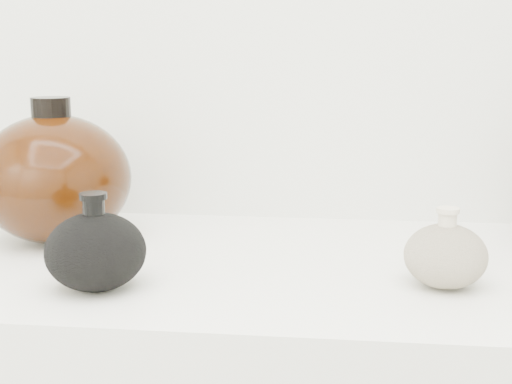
# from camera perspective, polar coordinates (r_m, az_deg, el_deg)

# --- Properties ---
(black_gourd_vase) EXTENTS (0.13, 0.13, 0.12)m
(black_gourd_vase) POSITION_cam_1_polar(r_m,az_deg,el_deg) (0.86, -12.70, -4.61)
(black_gourd_vase) COLOR black
(black_gourd_vase) RESTS_ON display_counter
(cream_gourd_vase) EXTENTS (0.11, 0.11, 0.10)m
(cream_gourd_vase) POSITION_cam_1_polar(r_m,az_deg,el_deg) (0.87, 14.92, -4.91)
(cream_gourd_vase) COLOR #C2B496
(cream_gourd_vase) RESTS_ON display_counter
(left_round_pot) EXTENTS (0.24, 0.24, 0.21)m
(left_round_pot) POSITION_cam_1_polar(r_m,az_deg,el_deg) (1.07, -15.80, 1.09)
(left_round_pot) COLOR black
(left_round_pot) RESTS_ON display_counter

